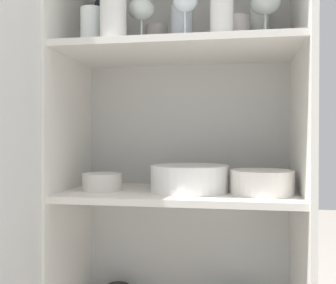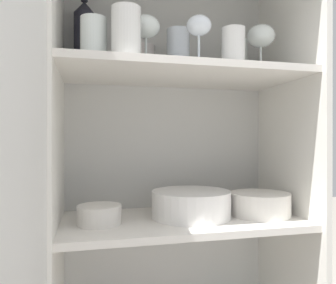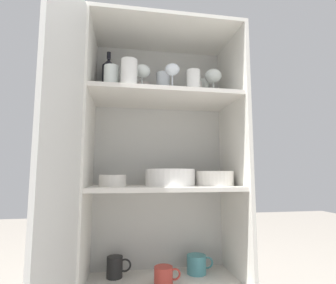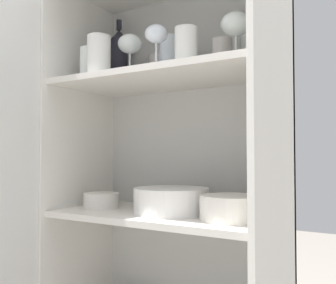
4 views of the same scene
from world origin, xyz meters
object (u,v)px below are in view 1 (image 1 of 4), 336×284
object	(u,v)px
mixing_bowl_large	(262,181)
serving_bowl_small	(102,181)
plate_stack_white	(189,178)
wine_bottle	(104,25)

from	to	relation	value
mixing_bowl_large	serving_bowl_small	world-z (taller)	mixing_bowl_large
plate_stack_white	serving_bowl_small	size ratio (longest dim) A/B	1.94
plate_stack_white	serving_bowl_small	distance (m)	0.28
plate_stack_white	mixing_bowl_large	bearing A→B (deg)	-6.87
mixing_bowl_large	plate_stack_white	bearing A→B (deg)	173.13
plate_stack_white	wine_bottle	bearing A→B (deg)	158.08
wine_bottle	mixing_bowl_large	xyz separation A→B (m)	(0.53, -0.15, -0.52)
wine_bottle	plate_stack_white	bearing A→B (deg)	-21.92
plate_stack_white	serving_bowl_small	xyz separation A→B (m)	(-0.27, -0.02, -0.01)
plate_stack_white	mixing_bowl_large	xyz separation A→B (m)	(0.22, -0.03, -0.00)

